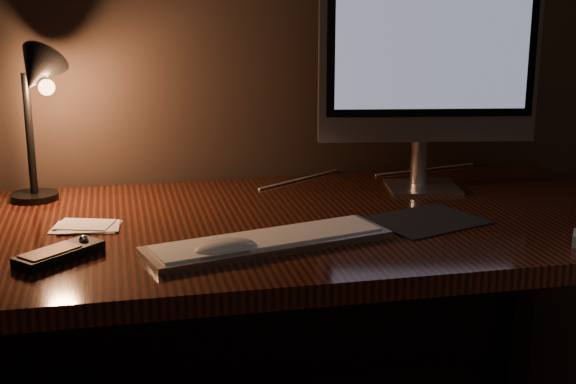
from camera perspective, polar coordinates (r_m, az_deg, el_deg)
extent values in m
cube|color=#3F190E|center=(1.66, -0.79, -2.65)|extent=(1.60, 0.75, 0.04)
cube|color=black|center=(2.33, 16.08, -7.87)|extent=(0.06, 0.06, 0.71)
cube|color=black|center=(2.07, -2.71, -7.15)|extent=(1.48, 0.02, 0.51)
cube|color=silver|center=(1.93, 9.54, 0.34)|extent=(0.19, 0.17, 0.01)
cylinder|color=silver|center=(1.94, 9.32, 2.21)|extent=(0.05, 0.05, 0.11)
cube|color=silver|center=(1.88, 10.01, 9.81)|extent=(0.50, 0.12, 0.41)
cube|color=black|center=(1.86, 10.25, 10.61)|extent=(0.47, 0.09, 0.35)
cube|color=#9199C5|center=(1.86, 10.28, 10.60)|extent=(0.43, 0.08, 0.31)
cube|color=silver|center=(1.49, -1.42, -3.52)|extent=(0.48, 0.24, 0.02)
cube|color=black|center=(1.67, 9.78, -2.02)|extent=(0.26, 0.24, 0.00)
ellipsoid|color=white|center=(1.44, -4.50, -4.20)|extent=(0.13, 0.09, 0.02)
cube|color=black|center=(1.48, -15.95, -4.28)|extent=(0.16, 0.15, 0.02)
cube|color=maroon|center=(1.47, -15.98, -3.90)|extent=(0.11, 0.10, 0.00)
sphere|color=silver|center=(1.47, -15.99, -3.84)|extent=(0.02, 0.02, 0.02)
cube|color=white|center=(1.65, -14.18, -2.38)|extent=(0.15, 0.11, 0.01)
cylinder|color=black|center=(1.89, -17.56, -0.31)|extent=(0.12, 0.12, 0.02)
cylinder|color=black|center=(1.86, -17.90, 3.93)|extent=(0.02, 0.02, 0.27)
cone|color=black|center=(1.81, -17.43, 8.09)|extent=(0.17, 0.17, 0.14)
sphere|color=#FFB266|center=(1.79, -16.79, 7.14)|extent=(0.03, 0.03, 0.03)
cylinder|color=white|center=(2.05, 5.74, 1.24)|extent=(0.59, 0.23, 0.01)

